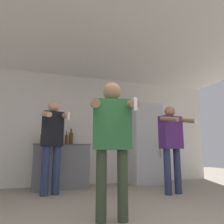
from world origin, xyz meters
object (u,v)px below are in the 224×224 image
(bottle_clear_vodka, at_px, (42,139))
(bottle_amber_bourbon, at_px, (66,139))
(bottle_green_wine, at_px, (59,139))
(person_man_side, at_px, (172,141))
(bottle_red_label, at_px, (71,138))
(person_spectator_back, at_px, (52,140))
(refrigerator, at_px, (144,143))
(person_woman_foreground, at_px, (112,133))

(bottle_clear_vodka, bearing_deg, bottle_amber_bourbon, 0.00)
(bottle_green_wine, relative_size, person_man_side, 0.21)
(bottle_red_label, xyz_separation_m, person_spectator_back, (-0.44, -0.76, -0.09))
(bottle_red_label, xyz_separation_m, bottle_green_wine, (-0.26, -0.00, -0.02))
(refrigerator, distance_m, person_man_side, 1.32)
(refrigerator, relative_size, bottle_clear_vodka, 7.14)
(refrigerator, relative_size, person_spectator_back, 1.13)
(bottle_green_wine, height_order, bottle_clear_vodka, bottle_green_wine)
(bottle_amber_bourbon, xyz_separation_m, person_spectator_back, (-0.34, -0.76, -0.06))
(bottle_green_wine, height_order, person_spectator_back, person_spectator_back)
(bottle_amber_bourbon, distance_m, person_woman_foreground, 2.50)
(refrigerator, xyz_separation_m, person_spectator_back, (-2.19, -0.68, 0.01))
(refrigerator, distance_m, bottle_amber_bourbon, 1.85)
(refrigerator, relative_size, bottle_green_wine, 5.52)
(bottle_green_wine, bearing_deg, bottle_red_label, 0.00)
(refrigerator, distance_m, person_spectator_back, 2.30)
(refrigerator, bearing_deg, bottle_clear_vodka, 178.04)
(bottle_amber_bourbon, relative_size, person_spectator_back, 0.18)
(bottle_green_wine, bearing_deg, refrigerator, -2.29)
(person_woman_foreground, distance_m, person_spectator_back, 1.81)
(bottle_green_wine, xyz_separation_m, person_woman_foreground, (0.36, -2.49, -0.07))
(bottle_red_label, relative_size, person_man_side, 0.23)
(bottle_red_label, relative_size, bottle_amber_bourbon, 1.20)
(bottle_clear_vodka, relative_size, person_woman_foreground, 0.17)
(bottle_amber_bourbon, relative_size, bottle_green_wine, 0.90)
(bottle_amber_bourbon, xyz_separation_m, person_man_side, (1.73, -1.39, -0.06))
(bottle_amber_bourbon, xyz_separation_m, bottle_clear_vodka, (-0.50, 0.00, -0.01))
(bottle_amber_bourbon, relative_size, person_man_side, 0.19)
(bottle_amber_bourbon, bearing_deg, person_spectator_back, -114.23)
(bottle_amber_bourbon, bearing_deg, bottle_clear_vodka, 180.00)
(bottle_green_wine, relative_size, person_woman_foreground, 0.22)
(refrigerator, height_order, bottle_clear_vodka, refrigerator)
(person_woman_foreground, height_order, person_spectator_back, person_spectator_back)
(refrigerator, relative_size, person_woman_foreground, 1.21)
(bottle_green_wine, relative_size, person_spectator_back, 0.20)
(person_man_side, bearing_deg, bottle_clear_vodka, 148.04)
(bottle_amber_bourbon, distance_m, bottle_green_wine, 0.16)
(refrigerator, relative_size, bottle_amber_bourbon, 6.16)
(refrigerator, xyz_separation_m, bottle_amber_bourbon, (-1.85, 0.08, 0.07))
(person_spectator_back, bearing_deg, refrigerator, 17.32)
(person_man_side, xyz_separation_m, person_spectator_back, (-2.08, 0.63, 0.00))
(person_man_side, distance_m, person_spectator_back, 2.17)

